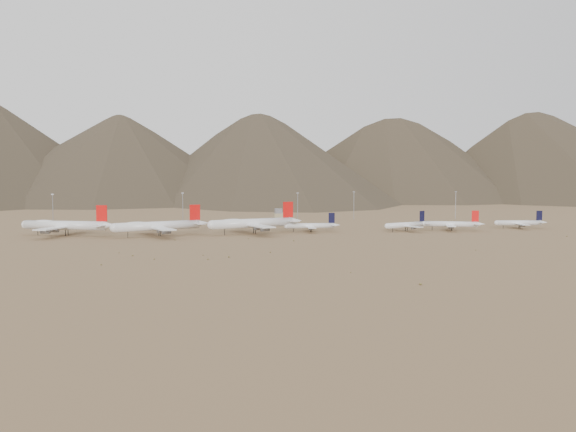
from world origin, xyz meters
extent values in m
plane|color=#A37E54|center=(0.00, 0.00, 0.00)|extent=(3000.00, 3000.00, 0.00)
cylinder|color=white|center=(-126.57, 40.01, 6.95)|extent=(55.35, 26.33, 5.90)
sphere|color=white|center=(-153.17, 50.43, 6.95)|extent=(5.79, 5.79, 5.79)
cone|color=white|center=(-96.78, 28.34, 7.39)|extent=(11.51, 8.70, 5.31)
cube|color=white|center=(-127.64, 40.43, 6.07)|extent=(27.61, 52.10, 0.74)
cube|color=white|center=(-101.04, 30.01, 7.54)|extent=(12.05, 20.41, 0.35)
cube|color=red|center=(-102.10, 30.42, 15.14)|extent=(7.11, 3.20, 10.47)
cylinder|color=black|center=(-145.19, 47.30, 2.00)|extent=(0.38, 0.38, 4.00)
cylinder|color=black|center=(-124.97, 40.97, 2.00)|extent=(0.48, 0.48, 4.00)
cylinder|color=black|center=(-126.05, 38.22, 2.00)|extent=(0.48, 0.48, 4.00)
ellipsoid|color=white|center=(-140.41, 45.43, 8.57)|extent=(18.64, 10.79, 3.54)
cylinder|color=slate|center=(-123.82, 50.18, 4.60)|extent=(6.29, 4.56, 2.66)
cylinder|color=slate|center=(-131.46, 30.67, 4.60)|extent=(6.29, 4.56, 2.66)
cylinder|color=slate|center=(-120.38, 58.96, 4.60)|extent=(6.29, 4.56, 2.66)
cylinder|color=slate|center=(-134.90, 21.90, 4.60)|extent=(6.29, 4.56, 2.66)
cylinder|color=white|center=(-66.55, 25.56, 6.83)|extent=(54.61, 24.96, 5.80)
sphere|color=white|center=(-92.85, 15.80, 6.83)|extent=(5.68, 5.68, 5.68)
cone|color=white|center=(-37.10, 36.50, 7.26)|extent=(11.28, 8.40, 5.22)
cube|color=white|center=(-67.60, 25.17, 5.96)|extent=(26.31, 51.33, 0.72)
cube|color=white|center=(-41.31, 34.94, 7.40)|extent=(11.53, 20.08, 0.35)
cube|color=red|center=(-42.36, 34.54, 14.87)|extent=(7.02, 3.03, 10.28)
cylinder|color=black|center=(-84.96, 18.73, 1.96)|extent=(0.37, 0.37, 3.93)
cylinder|color=black|center=(-66.00, 27.31, 1.96)|extent=(0.47, 0.47, 3.93)
cylinder|color=black|center=(-64.99, 24.60, 1.96)|extent=(0.47, 0.47, 3.93)
ellipsoid|color=white|center=(-80.22, 20.49, 8.42)|extent=(18.34, 10.32, 3.48)
cylinder|color=slate|center=(-71.18, 34.82, 4.52)|extent=(6.17, 4.40, 2.61)
cylinder|color=slate|center=(-64.02, 15.53, 4.52)|extent=(6.17, 4.40, 2.61)
cylinder|color=slate|center=(-74.40, 43.49, 4.52)|extent=(6.17, 4.40, 2.61)
cylinder|color=slate|center=(-60.80, 6.86, 4.52)|extent=(6.17, 4.40, 2.61)
cylinder|color=white|center=(-3.54, 30.03, 7.24)|extent=(58.56, 24.07, 6.15)
sphere|color=white|center=(-31.88, 20.92, 7.24)|extent=(6.03, 6.03, 6.03)
cone|color=white|center=(28.20, 40.23, 7.70)|extent=(11.90, 8.55, 5.54)
cube|color=white|center=(-4.67, 29.66, 6.32)|extent=(25.77, 54.87, 0.77)
cube|color=white|center=(23.67, 38.77, 7.86)|extent=(11.45, 21.38, 0.37)
cube|color=red|center=(22.54, 38.41, 15.78)|extent=(7.54, 2.90, 10.91)
cylinder|color=black|center=(-23.37, 23.65, 2.08)|extent=(0.40, 0.40, 4.17)
cylinder|color=black|center=(-2.87, 31.85, 2.08)|extent=(0.50, 0.50, 4.17)
cylinder|color=black|center=(-1.93, 28.93, 2.08)|extent=(0.50, 0.50, 4.17)
ellipsoid|color=white|center=(-18.27, 25.29, 8.94)|extent=(19.55, 10.22, 3.69)
cylinder|color=slate|center=(-8.01, 40.05, 4.80)|extent=(6.52, 4.46, 2.77)
cylinder|color=slate|center=(-1.33, 19.27, 4.80)|extent=(6.52, 4.46, 2.77)
cylinder|color=slate|center=(-11.02, 49.40, 4.80)|extent=(6.52, 4.46, 2.77)
cylinder|color=slate|center=(1.68, 9.92, 4.80)|extent=(6.52, 4.46, 2.77)
cylinder|color=white|center=(37.80, 35.49, 4.33)|extent=(33.82, 5.93, 3.65)
sphere|color=white|center=(21.01, 36.63, 4.33)|extent=(3.58, 3.58, 3.58)
cone|color=white|center=(56.60, 34.21, 4.60)|extent=(6.27, 3.69, 3.29)
cube|color=white|center=(37.13, 35.54, 3.78)|extent=(7.33, 29.14, 0.46)
cube|color=white|center=(53.91, 34.39, 4.69)|extent=(3.77, 11.14, 0.22)
cube|color=black|center=(53.24, 34.44, 9.76)|extent=(4.39, 0.63, 7.21)
cylinder|color=black|center=(26.05, 36.29, 1.25)|extent=(0.38, 0.38, 2.50)
cylinder|color=black|center=(38.53, 36.36, 1.25)|extent=(0.48, 0.48, 2.50)
cylinder|color=black|center=(38.41, 34.53, 1.25)|extent=(0.48, 0.48, 2.50)
cylinder|color=slate|center=(37.68, 43.59, 2.87)|extent=(3.47, 1.87, 1.64)
cylinder|color=slate|center=(36.58, 27.48, 2.87)|extent=(3.47, 1.87, 1.64)
cylinder|color=white|center=(105.81, 26.75, 4.56)|extent=(34.35, 16.79, 3.85)
sphere|color=white|center=(89.35, 20.14, 4.56)|extent=(3.77, 3.77, 3.77)
cone|color=white|center=(124.24, 34.15, 4.85)|extent=(7.21, 5.59, 3.47)
cube|color=white|center=(105.15, 26.48, 3.98)|extent=(16.59, 30.32, 0.48)
cube|color=white|center=(121.60, 33.09, 4.94)|extent=(7.27, 11.91, 0.23)
cube|color=black|center=(120.95, 32.83, 10.28)|extent=(4.41, 2.04, 7.60)
cylinder|color=black|center=(94.29, 22.12, 1.32)|extent=(0.41, 0.41, 2.63)
cylinder|color=black|center=(106.11, 27.91, 1.32)|extent=(0.51, 0.51, 2.63)
cylinder|color=black|center=(106.82, 26.12, 1.32)|extent=(0.51, 0.51, 2.63)
cylinder|color=slate|center=(101.98, 34.38, 3.03)|extent=(3.94, 2.93, 1.73)
cylinder|color=slate|center=(108.32, 18.59, 3.03)|extent=(3.94, 2.93, 1.73)
cylinder|color=white|center=(139.63, 25.17, 4.74)|extent=(35.80, 17.09, 4.00)
sphere|color=white|center=(122.45, 31.85, 4.74)|extent=(3.92, 3.92, 3.92)
cone|color=white|center=(158.86, 17.69, 5.04)|extent=(7.49, 5.76, 3.60)
cube|color=white|center=(138.94, 25.44, 4.14)|extent=(16.95, 31.58, 0.50)
cube|color=white|center=(156.11, 18.76, 5.14)|extent=(7.44, 12.39, 0.24)
cube|color=red|center=(155.43, 19.03, 10.69)|extent=(4.60, 2.07, 7.90)
cylinder|color=black|center=(127.60, 29.85, 1.37)|extent=(0.42, 0.42, 2.74)
cylinder|color=black|center=(140.68, 25.84, 1.37)|extent=(0.53, 0.53, 2.74)
cylinder|color=black|center=(139.95, 23.97, 1.37)|extent=(0.53, 0.53, 2.74)
cylinder|color=slate|center=(142.15, 33.68, 3.15)|extent=(4.09, 3.01, 1.80)
cylinder|color=slate|center=(135.73, 17.20, 3.15)|extent=(4.09, 3.01, 1.80)
cylinder|color=white|center=(197.75, 30.64, 4.34)|extent=(33.92, 8.97, 3.67)
sphere|color=white|center=(181.08, 33.32, 4.34)|extent=(3.59, 3.59, 3.59)
cone|color=white|center=(216.43, 27.64, 4.62)|extent=(6.52, 4.22, 3.30)
cube|color=white|center=(197.09, 30.75, 3.79)|extent=(9.92, 29.43, 0.46)
cube|color=white|center=(213.76, 28.07, 4.71)|extent=(4.74, 11.34, 0.22)
cube|color=black|center=(213.09, 28.18, 9.79)|extent=(4.39, 1.02, 7.24)
cylinder|color=black|center=(186.08, 32.51, 1.25)|extent=(0.39, 0.39, 2.51)
cylinder|color=black|center=(198.57, 31.44, 1.25)|extent=(0.48, 0.48, 2.51)
cylinder|color=black|center=(198.28, 29.63, 1.25)|extent=(0.48, 0.48, 2.51)
cylinder|color=slate|center=(198.37, 38.75, 2.88)|extent=(3.60, 2.16, 1.65)
cylinder|color=slate|center=(195.80, 22.75, 2.88)|extent=(3.60, 2.16, 1.65)
cube|color=tan|center=(30.00, 120.00, 4.00)|extent=(8.00, 8.00, 8.00)
cube|color=slate|center=(30.00, 120.00, 10.00)|extent=(6.00, 6.00, 4.00)
cylinder|color=gray|center=(-149.36, 114.31, 12.50)|extent=(0.50, 0.50, 25.00)
cube|color=gray|center=(-149.36, 114.31, 25.30)|extent=(2.00, 0.60, 0.80)
cylinder|color=gray|center=(-49.75, 130.34, 12.50)|extent=(0.50, 0.50, 25.00)
cube|color=gray|center=(-49.75, 130.34, 25.30)|extent=(2.00, 0.60, 0.80)
cylinder|color=gray|center=(45.53, 114.02, 12.50)|extent=(0.50, 0.50, 25.00)
cube|color=gray|center=(45.53, 114.02, 25.30)|extent=(2.00, 0.60, 0.80)
cylinder|color=gray|center=(104.60, 144.01, 12.50)|extent=(0.50, 0.50, 25.00)
cube|color=gray|center=(104.60, 144.01, 25.30)|extent=(2.00, 0.60, 0.80)
cylinder|color=gray|center=(199.64, 132.74, 12.50)|extent=(0.50, 0.50, 25.00)
cube|color=gray|center=(199.64, 132.74, 25.30)|extent=(2.00, 0.60, 0.80)
ellipsoid|color=olive|center=(-7.44, -68.19, 0.28)|extent=(0.84, 0.84, 0.57)
ellipsoid|color=olive|center=(100.03, -80.04, 0.24)|extent=(0.57, 0.57, 0.47)
ellipsoid|color=olive|center=(-55.48, -1.04, 0.32)|extent=(0.80, 0.80, 0.64)
ellipsoid|color=olive|center=(-86.52, -94.25, 0.24)|extent=(0.75, 0.75, 0.48)
ellipsoid|color=olive|center=(-82.92, -55.06, 0.18)|extent=(0.56, 0.56, 0.36)
ellipsoid|color=olive|center=(14.58, -134.26, 0.15)|extent=(0.52, 0.52, 0.31)
ellipsoid|color=olive|center=(31.33, -163.50, 0.39)|extent=(1.09, 1.09, 0.78)
ellipsoid|color=olive|center=(-75.30, -67.63, 0.32)|extent=(0.87, 0.87, 0.63)
ellipsoid|color=olive|center=(-10.51, -2.60, 0.24)|extent=(0.77, 0.77, 0.49)
ellipsoid|color=olive|center=(-41.52, -72.49, 0.24)|extent=(0.56, 0.56, 0.47)
ellipsoid|color=olive|center=(-29.68, -81.16, 0.31)|extent=(0.85, 0.85, 0.63)
ellipsoid|color=olive|center=(14.87, -18.94, 0.24)|extent=(0.96, 0.96, 0.48)
ellipsoid|color=olive|center=(-39.94, -87.05, 0.30)|extent=(0.74, 0.74, 0.60)
ellipsoid|color=olive|center=(-64.52, -80.77, 0.23)|extent=(0.82, 0.82, 0.46)
ellipsoid|color=olive|center=(193.55, -28.50, 0.32)|extent=(0.85, 0.85, 0.63)
camera|label=1|loc=(-52.74, -348.26, 38.17)|focal=35.00mm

